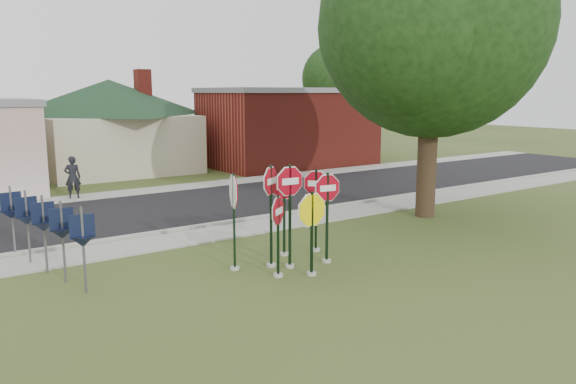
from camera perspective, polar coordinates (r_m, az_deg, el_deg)
ground at (r=13.80m, az=3.90°, el=-8.95°), size 120.00×120.00×0.00m
sidewalk_near at (r=18.21m, az=-7.09°, el=-4.17°), size 60.00×1.60×0.06m
road at (r=22.19m, az=-12.59°, el=-1.78°), size 60.00×7.00×0.04m
sidewalk_far at (r=26.15m, az=-16.24°, el=-0.13°), size 60.00×1.60×0.06m
curb at (r=19.07m, az=-8.52°, el=-3.43°), size 60.00×0.20×0.14m
stop_sign_center at (r=14.30m, az=0.19°, el=-0.94°), size 1.05×0.24×2.80m
stop_sign_yellow at (r=13.79m, az=2.44°, el=-3.10°), size 1.17×0.24×2.25m
stop_sign_left at (r=13.68m, az=-1.02°, el=-3.54°), size 0.81×0.57×2.15m
stop_sign_right at (r=14.83m, az=4.01°, el=-1.38°), size 1.00×0.24×2.53m
stop_sign_back_right at (r=15.44m, az=-0.39°, el=-1.04°), size 1.02×0.24×2.47m
stop_sign_back_left at (r=14.38m, az=-1.75°, el=-0.99°), size 0.90×0.52×2.78m
stop_sign_far_right at (r=15.88m, az=2.87°, el=-0.75°), size 0.69×0.76×2.47m
stop_sign_far_left at (r=14.21m, az=-5.53°, el=-1.51°), size 0.37×1.12×2.62m
route_sign_row at (r=15.24m, az=-23.55°, el=-3.17°), size 1.43×4.63×2.00m
building_house at (r=33.71m, az=-17.64°, el=8.21°), size 11.60×11.60×6.20m
building_brick at (r=35.11m, az=0.12°, el=6.71°), size 10.20×6.20×4.75m
oak_tree at (r=20.95m, az=14.52°, el=16.36°), size 11.64×11.04×10.92m
bg_tree_right at (r=47.12m, az=4.88°, el=11.41°), size 5.60×5.60×8.40m
pedestrian at (r=25.37m, az=-21.03°, el=1.42°), size 0.75×0.59×1.80m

